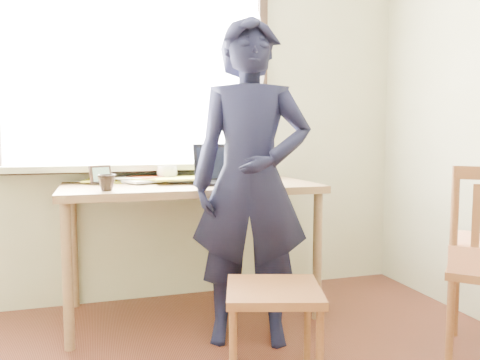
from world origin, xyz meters
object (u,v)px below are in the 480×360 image
object	(u,v)px
mug_dark	(107,183)
work_chair	(274,302)
laptop	(225,174)
desk	(190,197)
person	(251,182)
mug_white	(167,174)

from	to	relation	value
mug_dark	work_chair	xyz separation A→B (m)	(0.72, -0.68, -0.51)
laptop	mug_dark	distance (m)	0.76
desk	laptop	world-z (taller)	laptop
laptop	mug_dark	world-z (taller)	laptop
laptop	mug_dark	size ratio (longest dim) A/B	3.88
desk	mug_dark	bearing A→B (deg)	-154.01
mug_dark	work_chair	distance (m)	1.11
mug_dark	person	world-z (taller)	person
laptop	person	bearing A→B (deg)	-87.32
desk	person	distance (m)	0.56
desk	work_chair	xyz separation A→B (m)	(0.20, -0.93, -0.38)
mug_dark	person	xyz separation A→B (m)	(0.75, -0.24, 0.00)
desk	person	world-z (taller)	person
mug_white	person	bearing A→B (deg)	-61.71
mug_dark	person	distance (m)	0.79
desk	mug_white	xyz separation A→B (m)	(-0.12, 0.18, 0.14)
desk	mug_white	distance (m)	0.26
work_chair	desk	bearing A→B (deg)	102.29
laptop	mug_white	size ratio (longest dim) A/B	2.77
laptop	work_chair	bearing A→B (deg)	-90.89
laptop	work_chair	distance (m)	1.05
work_chair	laptop	bearing A→B (deg)	89.11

